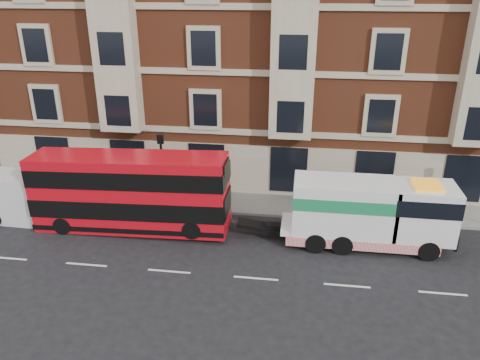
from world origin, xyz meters
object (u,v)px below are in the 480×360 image
(tow_truck, at_px, (367,212))
(box_van, at_px, (30,198))
(pedestrian, at_px, (16,181))
(double_decker_bus, at_px, (130,191))

(tow_truck, xyz_separation_m, box_van, (-17.92, 0.25, -0.51))
(box_van, bearing_deg, tow_truck, 0.75)
(box_van, height_order, pedestrian, box_van)
(box_van, relative_size, pedestrian, 2.94)
(tow_truck, relative_size, box_van, 1.60)
(tow_truck, bearing_deg, double_decker_bus, -180.00)
(double_decker_bus, bearing_deg, pedestrian, 160.34)
(pedestrian, bearing_deg, double_decker_bus, 13.82)
(box_van, xyz_separation_m, pedestrian, (-2.59, 2.77, -0.28))
(tow_truck, height_order, pedestrian, tow_truck)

